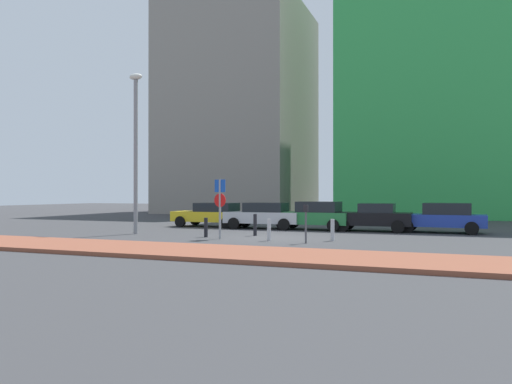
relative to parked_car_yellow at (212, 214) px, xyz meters
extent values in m
plane|color=#38383A|center=(5.70, -5.34, -0.75)|extent=(120.00, 120.00, 0.00)
cube|color=brown|center=(5.70, -11.77, -0.68)|extent=(40.00, 3.47, 0.14)
cube|color=gold|center=(-0.12, 0.00, -0.14)|extent=(4.46, 1.88, 0.59)
cube|color=black|center=(0.31, -0.01, 0.41)|extent=(2.34, 1.70, 0.51)
cylinder|color=black|center=(-1.64, -0.87, -0.43)|extent=(0.64, 0.23, 0.64)
cylinder|color=black|center=(-1.61, 0.93, -0.43)|extent=(0.64, 0.23, 0.64)
cylinder|color=black|center=(1.37, -0.92, -0.43)|extent=(0.64, 0.23, 0.64)
cylinder|color=black|center=(1.40, 0.88, -0.43)|extent=(0.64, 0.23, 0.64)
cube|color=#B7BABF|center=(3.39, -0.27, -0.12)|extent=(4.32, 1.92, 0.63)
cube|color=black|center=(3.52, -0.27, 0.45)|extent=(2.27, 1.73, 0.52)
cylinder|color=black|center=(1.96, -1.22, -0.43)|extent=(0.64, 0.23, 0.64)
cylinder|color=black|center=(1.92, 0.61, -0.43)|extent=(0.64, 0.23, 0.64)
cylinder|color=black|center=(4.87, -1.15, -0.43)|extent=(0.64, 0.23, 0.64)
cylinder|color=black|center=(4.83, 0.67, -0.43)|extent=(0.64, 0.23, 0.64)
cube|color=#237238|center=(6.16, -0.15, -0.11)|extent=(4.25, 1.97, 0.65)
cube|color=black|center=(6.53, -0.17, 0.50)|extent=(2.29, 1.71, 0.57)
cylinder|color=black|center=(4.70, -0.92, -0.43)|extent=(0.65, 0.26, 0.64)
cylinder|color=black|center=(4.81, 0.79, -0.43)|extent=(0.65, 0.26, 0.64)
cylinder|color=black|center=(7.52, -1.09, -0.43)|extent=(0.65, 0.26, 0.64)
cylinder|color=black|center=(7.63, 0.62, -0.43)|extent=(0.65, 0.26, 0.64)
cube|color=black|center=(9.36, -0.08, -0.10)|extent=(4.04, 1.71, 0.66)
cube|color=black|center=(9.61, -0.08, 0.47)|extent=(1.77, 1.57, 0.48)
cylinder|color=black|center=(7.99, -0.93, -0.43)|extent=(0.64, 0.22, 0.64)
cylinder|color=black|center=(7.99, 0.77, -0.43)|extent=(0.64, 0.22, 0.64)
cylinder|color=black|center=(10.73, -0.93, -0.43)|extent=(0.64, 0.22, 0.64)
cylinder|color=black|center=(10.73, 0.78, -0.43)|extent=(0.64, 0.22, 0.64)
cube|color=#1E389E|center=(12.68, 0.17, -0.13)|extent=(4.44, 1.90, 0.61)
cube|color=black|center=(13.03, 0.15, 0.46)|extent=(2.32, 1.65, 0.57)
cylinder|color=black|center=(11.16, -0.59, -0.43)|extent=(0.65, 0.25, 0.64)
cylinder|color=black|center=(11.25, 1.08, -0.43)|extent=(0.65, 0.25, 0.64)
cylinder|color=black|center=(14.11, -0.75, -0.43)|extent=(0.65, 0.25, 0.64)
cylinder|color=black|center=(14.20, 0.92, -0.43)|extent=(0.65, 0.25, 0.64)
cylinder|color=gray|center=(3.75, -6.80, 0.56)|extent=(0.10, 0.10, 2.62)
cube|color=#1447B7|center=(3.75, -6.80, 1.56)|extent=(0.55, 0.15, 0.55)
cylinder|color=red|center=(3.75, -6.80, 0.94)|extent=(0.59, 0.15, 0.60)
cylinder|color=#4C4C51|center=(7.73, -7.26, -0.13)|extent=(0.08, 0.08, 1.25)
cube|color=black|center=(7.73, -7.26, 0.63)|extent=(0.18, 0.14, 0.28)
cylinder|color=gray|center=(-1.23, -5.93, 3.03)|extent=(0.20, 0.20, 7.56)
ellipsoid|color=silver|center=(-1.23, -5.93, 6.96)|extent=(0.70, 0.36, 0.30)
cylinder|color=#B7B7BC|center=(6.02, -6.83, -0.30)|extent=(0.16, 0.16, 0.91)
cylinder|color=#B7B7BC|center=(8.52, -5.91, -0.30)|extent=(0.16, 0.16, 0.91)
cylinder|color=black|center=(2.78, -6.26, -0.31)|extent=(0.17, 0.17, 0.88)
cylinder|color=black|center=(4.60, -4.77, -0.24)|extent=(0.17, 0.17, 1.02)
cube|color=green|center=(14.49, 20.75, 12.85)|extent=(19.85, 15.84, 27.21)
cube|color=gray|center=(-7.12, 21.24, 9.99)|extent=(13.44, 14.18, 21.49)
camera|label=1|loc=(12.78, -25.91, 1.23)|focal=33.96mm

